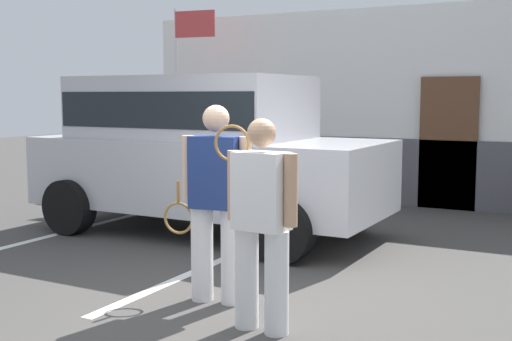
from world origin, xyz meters
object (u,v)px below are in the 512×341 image
tennis_player_woman (261,221)px  tennis_player_man (216,201)px  flag_pole (185,69)px  parked_suv (201,146)px

tennis_player_woman → tennis_player_man: bearing=-29.2°
tennis_player_man → flag_pole: bearing=-61.6°
tennis_player_woman → flag_pole: size_ratio=0.49×
tennis_player_man → parked_suv: bearing=-63.1°
parked_suv → tennis_player_woman: parked_suv is taller
tennis_player_man → flag_pole: (-3.57, 4.84, 1.38)m
tennis_player_woman → flag_pole: flag_pole is taller
parked_suv → flag_pole: 3.24m
flag_pole → parked_suv: bearing=-52.1°
tennis_player_man → tennis_player_woman: (0.67, -0.45, -0.03)m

